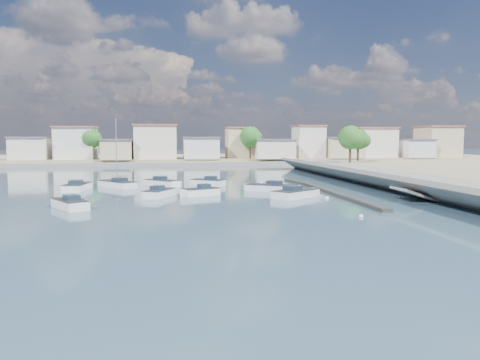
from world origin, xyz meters
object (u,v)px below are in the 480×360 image
Objects in this scene: motorboat_b at (160,193)px; motorboat_c at (268,188)px; motorboat_a at (69,204)px; motorboat_e at (78,187)px; motorboat_g at (164,183)px; sailboat at (116,184)px; motorboat_f at (206,183)px; motorboat_h at (297,194)px; motorboat_d at (199,192)px.

motorboat_b and motorboat_c have the same top height.
motorboat_a is 0.81× the size of motorboat_e.
sailboat reaches higher than motorboat_g.
motorboat_c is (12.50, 3.67, 0.00)m from motorboat_b.
motorboat_f is at bearing 3.06° from sailboat.
sailboat is at bearing 158.23° from motorboat_c.
sailboat reaches higher than motorboat_f.
motorboat_e and motorboat_h have the same top height.
motorboat_a is 22.93m from motorboat_h.
motorboat_a is at bearing -113.21° from motorboat_g.
motorboat_a and motorboat_c have the same top height.
motorboat_f is (13.64, 19.04, -0.00)m from motorboat_a.
motorboat_h is at bearing -9.55° from motorboat_b.
sailboat is (-5.95, 11.04, 0.03)m from motorboat_b.
motorboat_b and motorboat_d have the same top height.
motorboat_e is 1.05× the size of motorboat_h.
motorboat_g is at bearing 109.39° from motorboat_d.
motorboat_c is 9.01m from motorboat_d.
motorboat_f is 5.54m from motorboat_g.
motorboat_c is 10.47m from motorboat_f.
sailboat is at bearing -176.94° from motorboat_f.
sailboat reaches higher than motorboat_a.
motorboat_b is 12.54m from sailboat.
motorboat_g is at bearing 89.01° from motorboat_b.
motorboat_h is (14.50, -2.44, 0.00)m from motorboat_b.
motorboat_g is 0.57× the size of sailboat.
sailboat reaches higher than motorboat_b.
motorboat_g and motorboat_h have the same top height.
motorboat_c is 1.13× the size of motorboat_g.
motorboat_d is 0.87× the size of motorboat_g.
motorboat_a is 23.42m from motorboat_f.
motorboat_f is 16.60m from motorboat_h.
motorboat_g is at bearing 66.79° from motorboat_a.
motorboat_c is at bearing 108.11° from motorboat_h.
motorboat_h is at bearing -33.39° from sailboat.
motorboat_d is 10.69m from motorboat_h.
sailboat is at bearing 118.33° from motorboat_b.
motorboat_f is 0.81× the size of motorboat_h.
motorboat_g is 0.87× the size of motorboat_h.
motorboat_h is at bearing -44.28° from motorboat_g.
motorboat_e and motorboat_f have the same top height.
motorboat_d is at bearing -157.76° from motorboat_c.
motorboat_a is 23.20m from motorboat_c.
motorboat_b is 13.08m from motorboat_e.
motorboat_d is at bearing -97.89° from motorboat_f.
motorboat_a is 0.86× the size of motorboat_c.
motorboat_c is 6.43m from motorboat_h.
motorboat_a and motorboat_e have the same top height.
motorboat_e is at bearing -167.99° from motorboat_f.
motorboat_d is at bearing 32.35° from motorboat_a.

